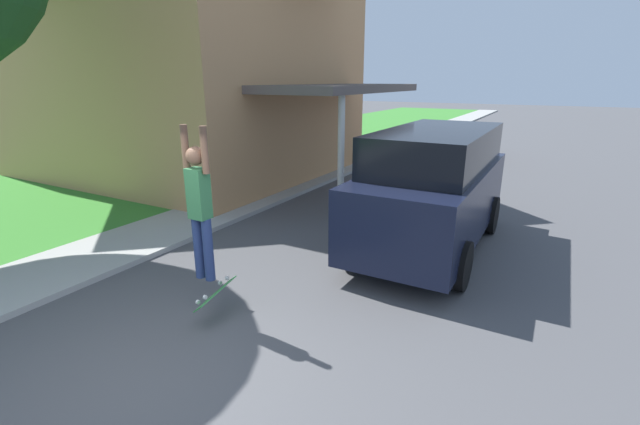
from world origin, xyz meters
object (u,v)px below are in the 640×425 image
object	(u,v)px
suv_parked	(433,187)
skateboarder	(199,203)
car_down_street	(452,140)
skateboard	(215,293)

from	to	relation	value
suv_parked	skateboarder	xyz separation A→B (m)	(-1.93, -4.01, 0.43)
suv_parked	car_down_street	size ratio (longest dim) A/B	1.05
suv_parked	skateboard	bearing A→B (deg)	-114.55
suv_parked	car_down_street	world-z (taller)	suv_parked
skateboarder	car_down_street	bearing A→B (deg)	90.61
car_down_street	skateboard	world-z (taller)	car_down_street
skateboard	suv_parked	bearing A→B (deg)	65.45
suv_parked	skateboarder	bearing A→B (deg)	-115.68
skateboarder	skateboard	xyz separation A→B (m)	(0.11, 0.04, -1.26)
car_down_street	skateboarder	size ratio (longest dim) A/B	2.24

